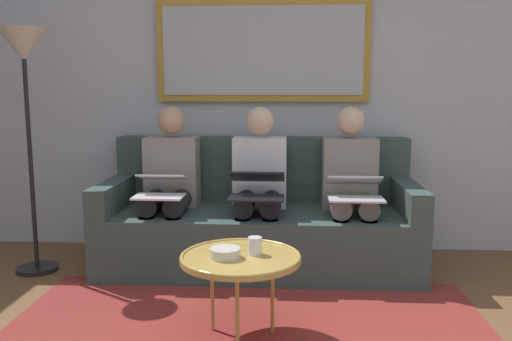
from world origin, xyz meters
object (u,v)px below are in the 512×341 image
(coffee_table, at_px, (240,259))
(laptop_white, at_px, (161,185))
(person_left, at_px, (351,184))
(laptop_silver, at_px, (355,188))
(person_middle, at_px, (259,183))
(couch, at_px, (260,222))
(person_right, at_px, (169,182))
(framed_mirror, at_px, (263,51))
(laptop_black, at_px, (257,186))
(bowl, at_px, (225,253))
(standing_lamp, at_px, (25,73))
(cup, at_px, (255,246))

(coffee_table, bearing_deg, laptop_white, -55.86)
(person_left, bearing_deg, coffee_table, 59.86)
(coffee_table, relative_size, laptop_silver, 1.71)
(person_left, relative_size, person_middle, 1.00)
(couch, relative_size, laptop_white, 6.39)
(person_left, bearing_deg, person_right, 0.00)
(coffee_table, bearing_deg, framed_mirror, -90.96)
(couch, relative_size, person_right, 1.93)
(person_middle, relative_size, person_right, 1.00)
(laptop_black, bearing_deg, coffee_table, 88.32)
(bowl, relative_size, person_left, 0.13)
(person_left, relative_size, laptop_white, 3.31)
(standing_lamp, bearing_deg, bowl, 145.83)
(person_left, height_order, laptop_silver, person_left)
(person_right, relative_size, laptop_white, 3.31)
(person_right, distance_m, laptop_white, 0.25)
(laptop_white, height_order, standing_lamp, standing_lamp)
(bowl, relative_size, person_middle, 0.13)
(person_left, bearing_deg, standing_lamp, 5.19)
(person_right, bearing_deg, laptop_silver, 169.29)
(cup, height_order, bowl, cup)
(bowl, xyz_separation_m, laptop_white, (0.54, -0.94, 0.16))
(laptop_white, bearing_deg, coffee_table, 124.14)
(couch, distance_m, coffee_table, 1.22)
(laptop_black, height_order, standing_lamp, standing_lamp)
(framed_mirror, relative_size, bowl, 10.68)
(laptop_white, bearing_deg, couch, -153.88)
(couch, relative_size, cup, 24.44)
(framed_mirror, distance_m, person_right, 1.23)
(cup, bearing_deg, framed_mirror, -88.43)
(coffee_table, bearing_deg, laptop_silver, -126.34)
(bowl, distance_m, person_left, 1.40)
(coffee_table, height_order, cup, cup)
(bowl, relative_size, standing_lamp, 0.09)
(laptop_silver, bearing_deg, bowl, 51.81)
(person_middle, bearing_deg, laptop_black, 90.00)
(person_right, bearing_deg, coffee_table, 118.08)
(laptop_black, bearing_deg, cup, 92.78)
(laptop_silver, height_order, person_middle, person_middle)
(person_left, distance_m, laptop_black, 0.68)
(laptop_black, relative_size, standing_lamp, 0.23)
(laptop_silver, bearing_deg, laptop_black, -1.14)
(couch, height_order, laptop_silver, couch)
(coffee_table, height_order, person_right, person_right)
(person_middle, xyz_separation_m, laptop_white, (0.64, 0.25, 0.02))
(laptop_silver, xyz_separation_m, person_right, (1.28, -0.24, -0.01))
(couch, relative_size, bowl, 14.47)
(person_left, xyz_separation_m, laptop_black, (0.64, 0.23, 0.02))
(coffee_table, xyz_separation_m, cup, (-0.07, -0.03, 0.06))
(person_left, height_order, person_middle, same)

